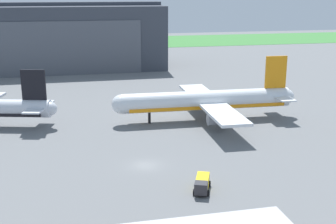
{
  "coord_description": "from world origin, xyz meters",
  "views": [
    {
      "loc": [
        -11.22,
        -64.76,
        26.5
      ],
      "look_at": [
        7.45,
        17.02,
        3.74
      ],
      "focal_mm": 47.86,
      "sensor_mm": 36.0,
      "label": 1
    }
  ],
  "objects": [
    {
      "name": "ground_plane",
      "position": [
        0.0,
        0.0,
        0.0
      ],
      "size": [
        440.0,
        440.0,
        0.0
      ],
      "primitive_type": "plane",
      "color": "slate"
    },
    {
      "name": "grass_field_strip",
      "position": [
        0.0,
        174.27,
        0.04
      ],
      "size": [
        440.0,
        56.0,
        0.08
      ],
      "primitive_type": "cube",
      "color": "#3E7F3C",
      "rests_on": "ground_plane"
    },
    {
      "name": "maintenance_hangar",
      "position": [
        -16.38,
        96.91,
        10.93
      ],
      "size": [
        77.55,
        29.67,
        22.8
      ],
      "color": "#383D47",
      "rests_on": "ground_plane"
    },
    {
      "name": "airliner_far_right",
      "position": [
        16.93,
        22.29,
        4.16
      ],
      "size": [
        39.41,
        34.91,
        13.24
      ],
      "color": "silver",
      "rests_on": "ground_plane"
    },
    {
      "name": "ops_van",
      "position": [
        5.86,
        -10.86,
        1.09
      ],
      "size": [
        3.46,
        5.31,
        1.94
      ],
      "color": "#2D2D33",
      "rests_on": "ground_plane"
    }
  ]
}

